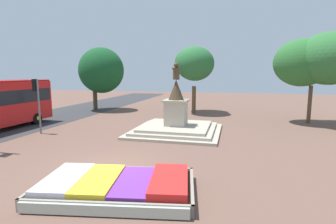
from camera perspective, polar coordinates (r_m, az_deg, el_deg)
ground_plane at (r=11.75m, az=-12.71°, el=-11.87°), size 92.33×92.33×0.00m
flower_planter at (r=9.34m, az=-10.99°, el=-15.58°), size 5.63×3.90×0.62m
statue_monument at (r=17.96m, az=1.75°, el=-2.32°), size 5.95×5.95×4.75m
traffic_light_mid_block at (r=19.42m, az=-26.63°, el=3.07°), size 0.41×0.29×3.66m
park_tree_far_left at (r=23.71m, az=29.89°, el=9.74°), size 6.37×5.07×7.15m
park_tree_behind_statue at (r=29.78m, az=-14.51°, el=8.61°), size 4.93×4.54×6.80m
park_tree_far_right at (r=27.02m, az=5.73°, el=10.61°), size 4.16×4.95×6.72m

